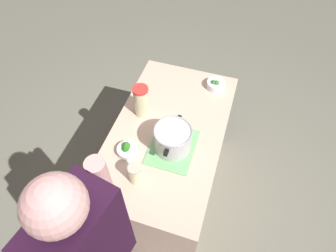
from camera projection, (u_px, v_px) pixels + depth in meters
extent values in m
plane|color=slate|center=(168.00, 188.00, 2.67)|extent=(8.00, 8.00, 0.00)
cube|color=#D0AC95|center=(168.00, 163.00, 2.32)|extent=(1.30, 0.75, 0.89)
cube|color=#73B874|center=(173.00, 147.00, 1.88)|extent=(0.36, 0.29, 0.01)
cylinder|color=#B7B7BC|center=(173.00, 139.00, 1.81)|extent=(0.23, 0.23, 0.17)
torus|color=#99999E|center=(173.00, 131.00, 1.75)|extent=(0.24, 0.24, 0.01)
cube|color=black|center=(179.00, 118.00, 1.86)|extent=(0.04, 0.02, 0.02)
cube|color=black|center=(166.00, 152.00, 1.70)|extent=(0.04, 0.02, 0.02)
cylinder|color=beige|center=(141.00, 102.00, 1.98)|extent=(0.10, 0.10, 0.23)
cylinder|color=red|center=(140.00, 89.00, 1.88)|extent=(0.11, 0.11, 0.02)
ellipsoid|color=yellow|center=(140.00, 99.00, 1.93)|extent=(0.04, 0.04, 0.01)
cylinder|color=beige|center=(136.00, 174.00, 1.69)|extent=(0.08, 0.08, 0.14)
cylinder|color=#B2AD99|center=(135.00, 168.00, 1.63)|extent=(0.08, 0.08, 0.01)
cylinder|color=silver|center=(216.00, 85.00, 2.20)|extent=(0.14, 0.14, 0.05)
ellipsoid|color=#2B6B37|center=(213.00, 83.00, 2.18)|extent=(0.04, 0.04, 0.05)
ellipsoid|color=#357129|center=(216.00, 83.00, 2.18)|extent=(0.04, 0.04, 0.05)
cylinder|color=silver|center=(128.00, 150.00, 1.85)|extent=(0.13, 0.13, 0.04)
ellipsoid|color=#28731B|center=(126.00, 146.00, 1.83)|extent=(0.05, 0.05, 0.06)
ellipsoid|color=#21661B|center=(126.00, 149.00, 1.83)|extent=(0.05, 0.05, 0.05)
cube|color=black|center=(87.00, 245.00, 1.18)|extent=(0.37, 0.26, 0.64)
sphere|color=tan|center=(55.00, 205.00, 0.85)|extent=(0.20, 0.20, 0.20)
cylinder|color=tan|center=(102.00, 182.00, 1.17)|extent=(0.08, 0.08, 0.30)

